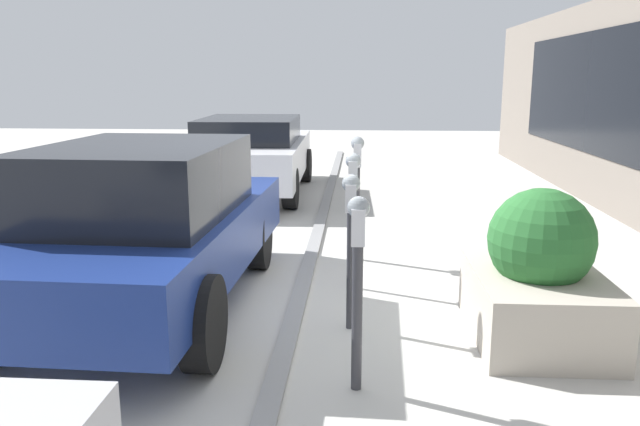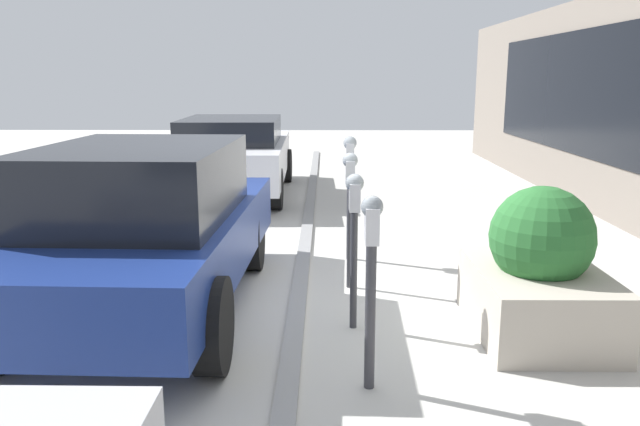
# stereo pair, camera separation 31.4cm
# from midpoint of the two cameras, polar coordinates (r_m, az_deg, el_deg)

# --- Properties ---
(ground_plane) EXTENTS (40.00, 40.00, 0.00)m
(ground_plane) POSITION_cam_midpoint_polar(r_m,az_deg,el_deg) (6.01, 0.25, -8.36)
(ground_plane) COLOR beige
(curb_strip) EXTENTS (24.50, 0.16, 0.04)m
(curb_strip) POSITION_cam_midpoint_polar(r_m,az_deg,el_deg) (6.01, -0.52, -8.16)
(curb_strip) COLOR gray
(curb_strip) RESTS_ON ground_plane
(parking_meter_nearest) EXTENTS (0.17, 0.15, 1.36)m
(parking_meter_nearest) POSITION_cam_midpoint_polar(r_m,az_deg,el_deg) (4.18, 5.63, -4.50)
(parking_meter_nearest) COLOR #38383D
(parking_meter_nearest) RESTS_ON ground_plane
(parking_meter_second) EXTENTS (0.18, 0.15, 1.34)m
(parking_meter_second) POSITION_cam_midpoint_polar(r_m,az_deg,el_deg) (5.20, 4.56, -0.50)
(parking_meter_second) COLOR #38383D
(parking_meter_second) RESTS_ON ground_plane
(parking_meter_middle) EXTENTS (0.18, 0.15, 1.39)m
(parking_meter_middle) POSITION_cam_midpoint_polar(r_m,az_deg,el_deg) (6.21, 4.47, 2.34)
(parking_meter_middle) COLOR #38383D
(parking_meter_middle) RESTS_ON ground_plane
(parking_meter_fourth) EXTENTS (0.18, 0.15, 1.46)m
(parking_meter_fourth) POSITION_cam_midpoint_polar(r_m,az_deg,el_deg) (7.23, 4.67, 3.60)
(parking_meter_fourth) COLOR #38383D
(parking_meter_fourth) RESTS_ON ground_plane
(planter_box) EXTENTS (1.46, 1.02, 1.26)m
(planter_box) POSITION_cam_midpoint_polar(r_m,az_deg,el_deg) (5.47, 20.91, -5.60)
(planter_box) COLOR #B2A899
(planter_box) RESTS_ON ground_plane
(parked_car_middle) EXTENTS (4.13, 1.90, 1.55)m
(parked_car_middle) POSITION_cam_midpoint_polar(r_m,az_deg,el_deg) (5.86, -14.08, -0.97)
(parked_car_middle) COLOR navy
(parked_car_middle) RESTS_ON ground_plane
(parked_car_rear) EXTENTS (4.50, 1.99, 1.41)m
(parked_car_rear) POSITION_cam_midpoint_polar(r_m,az_deg,el_deg) (11.56, -5.51, 5.50)
(parked_car_rear) COLOR silver
(parked_car_rear) RESTS_ON ground_plane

